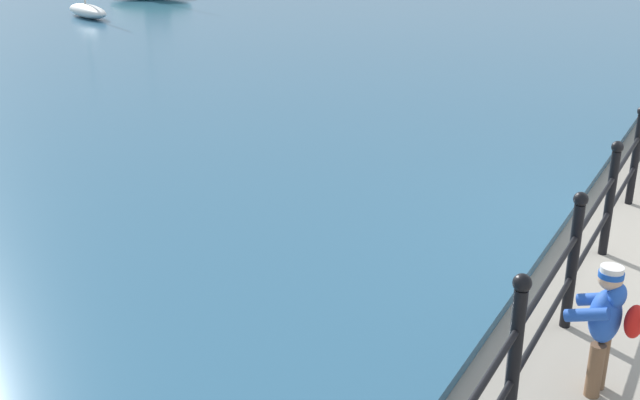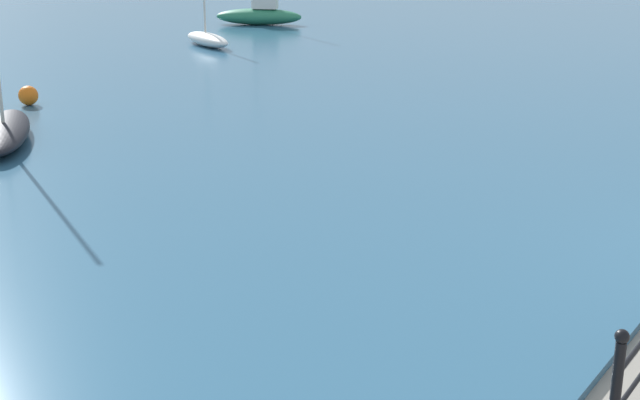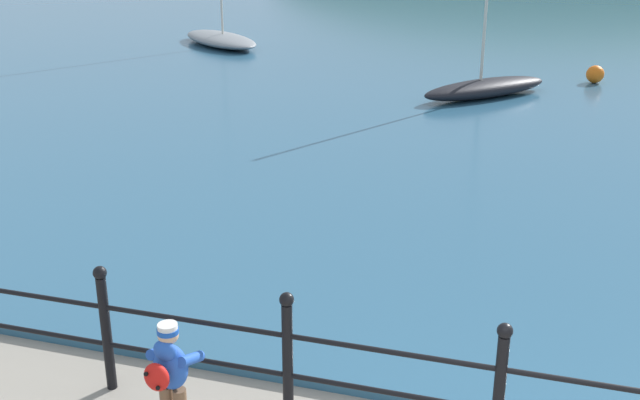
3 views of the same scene
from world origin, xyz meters
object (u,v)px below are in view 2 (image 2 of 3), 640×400
object	(u,v)px
boat_mid_harbor	(259,14)
mooring_buoy	(28,96)
boat_far_left	(207,39)
boat_far_right	(5,130)

from	to	relation	value
boat_mid_harbor	mooring_buoy	world-z (taller)	boat_mid_harbor
boat_far_left	mooring_buoy	xyz separation A→B (m)	(-10.00, -3.32, -0.01)
boat_mid_harbor	boat_far_right	world-z (taller)	boat_mid_harbor
boat_far_left	boat_mid_harbor	bearing A→B (deg)	22.60
boat_mid_harbor	boat_far_right	size ratio (longest dim) A/B	1.01
mooring_buoy	boat_mid_harbor	bearing A→B (deg)	19.97
boat_mid_harbor	boat_far_left	size ratio (longest dim) A/B	1.53
boat_mid_harbor	mooring_buoy	xyz separation A→B (m)	(-16.02, -5.82, -0.19)
mooring_buoy	boat_far_right	bearing A→B (deg)	-134.60
boat_far_left	mooring_buoy	bearing A→B (deg)	-161.65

